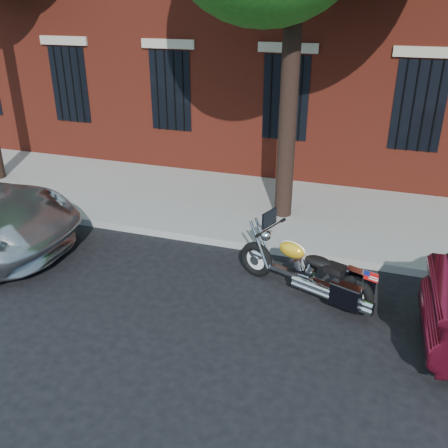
% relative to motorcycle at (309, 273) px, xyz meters
% --- Properties ---
extents(ground, '(120.00, 120.00, 0.00)m').
position_rel_motorcycle_xyz_m(ground, '(-1.53, -0.10, -0.44)').
color(ground, black).
rests_on(ground, ground).
extents(curb, '(40.00, 0.16, 0.15)m').
position_rel_motorcycle_xyz_m(curb, '(-1.53, 1.28, -0.36)').
color(curb, gray).
rests_on(curb, ground).
extents(sidewalk, '(40.00, 3.60, 0.15)m').
position_rel_motorcycle_xyz_m(sidewalk, '(-1.53, 3.16, -0.36)').
color(sidewalk, gray).
rests_on(sidewalk, ground).
extents(motorcycle, '(2.34, 1.30, 1.29)m').
position_rel_motorcycle_xyz_m(motorcycle, '(0.00, 0.00, 0.00)').
color(motorcycle, black).
rests_on(motorcycle, ground).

